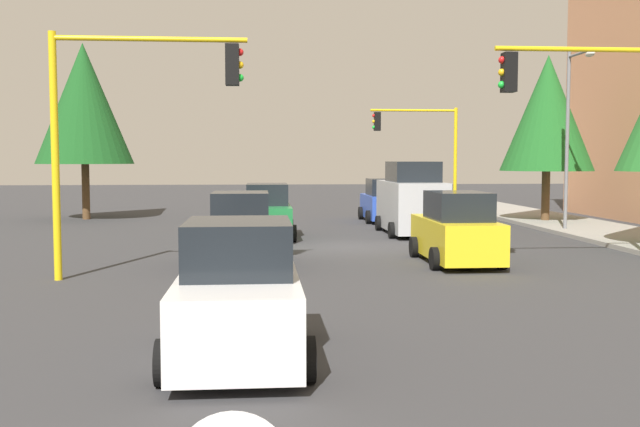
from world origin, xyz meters
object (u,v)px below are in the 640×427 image
object	(u,v)px
traffic_signal_near_left	(600,112)
car_black	(241,232)
car_blue	(384,202)
street_lamp_curbside	(572,120)
car_green	(267,214)
car_yellow	(456,231)
car_white	(238,297)
tree_opposite_side	(84,104)
traffic_signal_far_left	(421,139)
traffic_signal_near_right	(132,106)
tree_roadside_mid	(547,113)
delivery_van_silver	(411,201)

from	to	relation	value
traffic_signal_near_left	car_black	world-z (taller)	traffic_signal_near_left
car_blue	street_lamp_curbside	bearing A→B (deg)	46.22
street_lamp_curbside	car_green	xyz separation A→B (m)	(0.80, -11.66, -3.45)
car_yellow	car_blue	xyz separation A→B (m)	(-13.57, 0.35, -0.00)
car_white	street_lamp_curbside	bearing A→B (deg)	143.98
street_lamp_curbside	tree_opposite_side	distance (m)	21.90
traffic_signal_far_left	traffic_signal_near_left	distance (m)	20.00
tree_opposite_side	car_green	size ratio (longest dim) A/B	2.05
car_blue	car_green	size ratio (longest dim) A/B	0.96
traffic_signal_near_right	street_lamp_curbside	world-z (taller)	street_lamp_curbside
traffic_signal_near_right	car_green	size ratio (longest dim) A/B	1.43
traffic_signal_near_left	car_yellow	size ratio (longest dim) A/B	1.39
car_white	car_green	distance (m)	16.05
car_white	car_blue	xyz separation A→B (m)	(-22.79, 6.04, 0.00)
traffic_signal_near_left	car_blue	size ratio (longest dim) A/B	1.46
traffic_signal_near_right	car_yellow	xyz separation A→B (m)	(-1.99, 8.36, -3.21)
car_yellow	tree_roadside_mid	bearing A→B (deg)	148.53
car_white	car_blue	distance (m)	23.57
car_yellow	traffic_signal_near_right	bearing A→B (deg)	-76.63
traffic_signal_near_right	car_black	size ratio (longest dim) A/B	1.52
car_green	car_blue	bearing A→B (deg)	141.01
traffic_signal_far_left	traffic_signal_near_right	bearing A→B (deg)	-29.67
car_white	car_blue	world-z (taller)	same
tree_opposite_side	traffic_signal_near_left	bearing A→B (deg)	42.86
tree_roadside_mid	car_white	bearing A→B (deg)	-31.57
traffic_signal_far_left	car_black	bearing A→B (deg)	-26.44
tree_roadside_mid	traffic_signal_near_right	bearing A→B (deg)	-48.31
tree_opposite_side	car_blue	world-z (taller)	tree_opposite_side
car_black	car_blue	distance (m)	14.88
street_lamp_curbside	delivery_van_silver	xyz separation A→B (m)	(-0.19, -6.17, -3.07)
traffic_signal_near_right	car_yellow	size ratio (longest dim) A/B	1.42
car_green	traffic_signal_near_right	bearing A→B (deg)	-20.26
tree_opposite_side	delivery_van_silver	size ratio (longest dim) A/B	1.74
car_blue	delivery_van_silver	bearing A→B (deg)	0.40
car_blue	car_yellow	bearing A→B (deg)	-1.47
car_blue	car_black	bearing A→B (deg)	-24.81
car_yellow	car_green	size ratio (longest dim) A/B	1.01
delivery_van_silver	car_white	bearing A→B (deg)	-19.64
traffic_signal_near_right	tree_roadside_mid	distance (m)	21.06
traffic_signal_near_right	tree_roadside_mid	xyz separation A→B (m)	(-14.00, 15.72, 0.78)
car_blue	tree_roadside_mid	bearing A→B (deg)	77.46
traffic_signal_far_left	car_yellow	size ratio (longest dim) A/B	1.35
traffic_signal_far_left	delivery_van_silver	distance (m)	10.86
car_black	car_yellow	world-z (taller)	same
tree_opposite_side	car_black	xyz separation A→B (m)	(15.95, 7.75, -4.58)
car_black	car_yellow	bearing A→B (deg)	89.42
delivery_van_silver	car_green	distance (m)	5.60
tree_roadside_mid	car_green	distance (m)	14.08
tree_roadside_mid	car_yellow	size ratio (longest dim) A/B	1.82
car_black	car_green	bearing A→B (deg)	173.36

